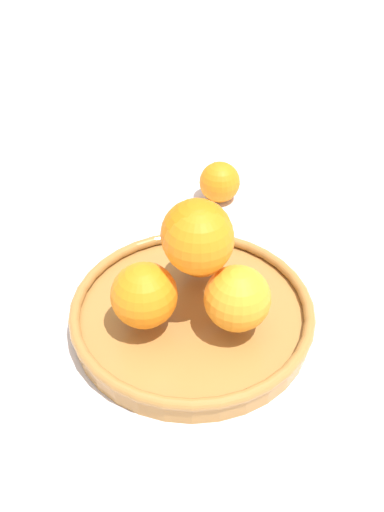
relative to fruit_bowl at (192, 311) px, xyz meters
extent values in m
plane|color=silver|center=(0.00, 0.00, -0.02)|extent=(4.00, 4.00, 0.00)
cylinder|color=#A57238|center=(0.00, 0.00, -0.01)|extent=(0.28, 0.28, 0.02)
torus|color=#A57238|center=(0.00, 0.00, 0.01)|extent=(0.29, 0.29, 0.01)
sphere|color=orange|center=(-0.04, -0.04, 0.05)|extent=(0.07, 0.07, 0.07)
sphere|color=orange|center=(0.05, -0.02, 0.05)|extent=(0.07, 0.07, 0.07)
sphere|color=orange|center=(0.00, 0.06, 0.05)|extent=(0.07, 0.07, 0.07)
sphere|color=orange|center=(0.01, -0.01, 0.11)|extent=(0.07, 0.07, 0.07)
sphere|color=orange|center=(0.01, 0.00, 0.11)|extent=(0.08, 0.08, 0.08)
sphere|color=orange|center=(-0.01, 0.28, 0.02)|extent=(0.07, 0.07, 0.07)
camera|label=1|loc=(0.08, -0.41, 0.42)|focal=35.00mm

